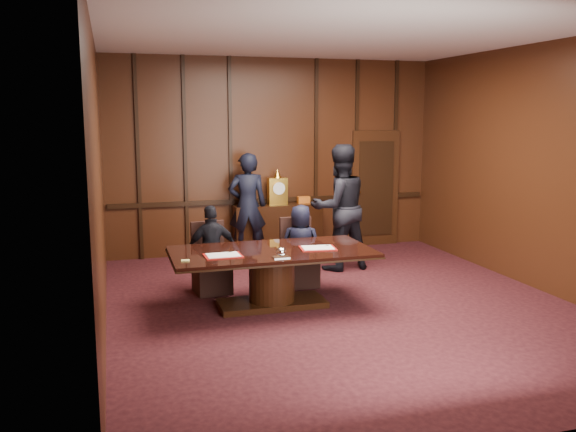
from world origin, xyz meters
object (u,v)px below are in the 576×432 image
object	(u,v)px
witness_right	(339,207)
signatory_left	(212,250)
witness_left	(248,206)
conference_table	(272,269)
sideboard	(278,227)
signatory_right	(301,246)

from	to	relation	value
witness_right	signatory_left	bearing A→B (deg)	13.74
witness_left	witness_right	bearing A→B (deg)	143.71
witness_right	conference_table	bearing A→B (deg)	39.50
sideboard	conference_table	xyz separation A→B (m)	(-0.90, -2.99, 0.02)
signatory_right	conference_table	bearing A→B (deg)	70.81
signatory_left	signatory_right	world-z (taller)	signatory_left
conference_table	witness_right	distance (m)	2.30
signatory_left	signatory_right	bearing A→B (deg)	176.96
signatory_right	witness_right	world-z (taller)	witness_right
signatory_left	signatory_right	xyz separation A→B (m)	(1.30, 0.00, -0.02)
sideboard	signatory_left	size ratio (longest dim) A/B	1.27
conference_table	signatory_left	size ratio (longest dim) A/B	2.08
conference_table	witness_left	distance (m)	2.88
signatory_right	witness_left	bearing A→B (deg)	-60.68
conference_table	signatory_right	xyz separation A→B (m)	(0.65, 0.80, 0.10)
signatory_right	witness_left	xyz separation A→B (m)	(-0.34, 2.03, 0.32)
sideboard	witness_right	size ratio (longest dim) A/B	0.79
signatory_left	witness_right	xyz separation A→B (m)	(2.21, 0.82, 0.39)
sideboard	signatory_right	xyz separation A→B (m)	(-0.25, -2.19, 0.12)
conference_table	sideboard	bearing A→B (deg)	73.24
conference_table	witness_right	world-z (taller)	witness_right
signatory_right	witness_right	xyz separation A→B (m)	(0.91, 0.82, 0.41)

